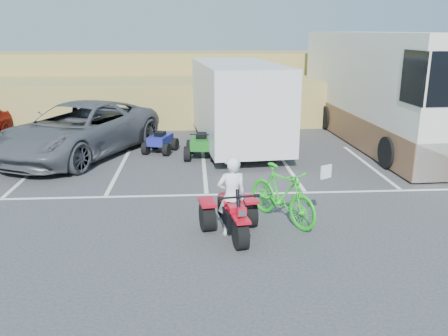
{
  "coord_description": "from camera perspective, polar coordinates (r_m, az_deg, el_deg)",
  "views": [
    {
      "loc": [
        -0.32,
        -9.66,
        4.26
      ],
      "look_at": [
        0.41,
        1.53,
        1.0
      ],
      "focal_mm": 38.0,
      "sensor_mm": 36.0,
      "label": 1
    }
  ],
  "objects": [
    {
      "name": "cargo_trailer",
      "position": [
        17.77,
        1.63,
        7.91
      ],
      "size": [
        3.32,
        6.94,
        3.13
      ],
      "rotation": [
        0.0,
        0.0,
        0.1
      ],
      "color": "silver",
      "rests_on": "ground"
    },
    {
      "name": "quad_atv_blue",
      "position": [
        17.38,
        -7.62,
        1.89
      ],
      "size": [
        1.32,
        1.54,
        0.85
      ],
      "primitive_type": null,
      "rotation": [
        0.0,
        0.0,
        -0.31
      ],
      "color": "navy",
      "rests_on": "ground"
    },
    {
      "name": "rv_motorhome",
      "position": [
        19.92,
        18.42,
        8.3
      ],
      "size": [
        3.38,
        11.63,
        4.14
      ],
      "rotation": [
        0.0,
        0.0,
        0.04
      ],
      "color": "silver",
      "rests_on": "ground"
    },
    {
      "name": "grey_pickup",
      "position": [
        17.32,
        -17.04,
        4.41
      ],
      "size": [
        5.59,
        7.34,
        1.85
      ],
      "primitive_type": "imported",
      "rotation": [
        0.0,
        0.0,
        -0.43
      ],
      "color": "#494B50",
      "rests_on": "ground"
    },
    {
      "name": "ground",
      "position": [
        10.56,
        -1.71,
        -7.59
      ],
      "size": [
        100.0,
        100.0,
        0.0
      ],
      "primitive_type": "plane",
      "color": "#333335",
      "rests_on": "ground"
    },
    {
      "name": "parking_stripes",
      "position": [
        14.42,
        1.13,
        -0.95
      ],
      "size": [
        28.0,
        5.16,
        0.01
      ],
      "color": "white",
      "rests_on": "ground"
    },
    {
      "name": "rider",
      "position": [
        10.09,
        0.95,
        -3.43
      ],
      "size": [
        0.69,
        0.51,
        1.74
      ],
      "primitive_type": "imported",
      "rotation": [
        0.0,
        0.0,
        3.3
      ],
      "color": "white",
      "rests_on": "ground"
    },
    {
      "name": "grass_embankment",
      "position": [
        25.3,
        -3.04,
        9.77
      ],
      "size": [
        40.0,
        8.5,
        3.1
      ],
      "color": "#988B45",
      "rests_on": "ground"
    },
    {
      "name": "red_trike_atv",
      "position": [
        10.28,
        1.13,
        -8.27
      ],
      "size": [
        1.52,
        1.87,
        1.1
      ],
      "primitive_type": null,
      "rotation": [
        0.0,
        0.0,
        0.16
      ],
      "color": "#B30A1B",
      "rests_on": "ground"
    },
    {
      "name": "quad_atv_green",
      "position": [
        16.53,
        -2.71,
        1.26
      ],
      "size": [
        1.23,
        1.57,
        0.97
      ],
      "primitive_type": null,
      "rotation": [
        0.0,
        0.0,
        -0.08
      ],
      "color": "#16631B",
      "rests_on": "ground"
    },
    {
      "name": "green_dirt_bike",
      "position": [
        10.93,
        7.01,
        -3.15
      ],
      "size": [
        1.66,
        2.2,
        1.32
      ],
      "primitive_type": "imported",
      "rotation": [
        0.0,
        0.0,
        0.54
      ],
      "color": "#14BF19",
      "rests_on": "ground"
    }
  ]
}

